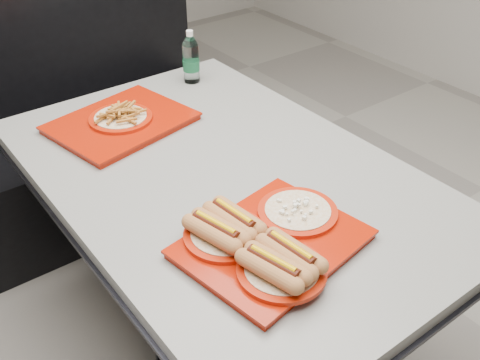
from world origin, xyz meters
TOP-DOWN VIEW (x-y plane):
  - ground at (0.00, 0.00)m, footprint 6.00×6.00m
  - diner_table at (0.00, 0.00)m, footprint 0.92×1.42m
  - booth_bench at (0.00, 1.09)m, footprint 1.30×0.57m
  - tray_near at (-0.12, -0.33)m, footprint 0.46×0.39m
  - tray_far at (-0.11, 0.42)m, footprint 0.47×0.40m
  - water_bottle at (0.26, 0.57)m, footprint 0.06×0.06m

SIDE VIEW (x-z plane):
  - ground at x=0.00m, z-range 0.00..0.00m
  - booth_bench at x=0.00m, z-range -0.27..1.08m
  - diner_table at x=0.00m, z-range 0.21..0.96m
  - tray_far at x=-0.11m, z-range 0.73..0.82m
  - tray_near at x=-0.12m, z-range 0.74..0.83m
  - water_bottle at x=0.26m, z-range 0.74..0.93m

